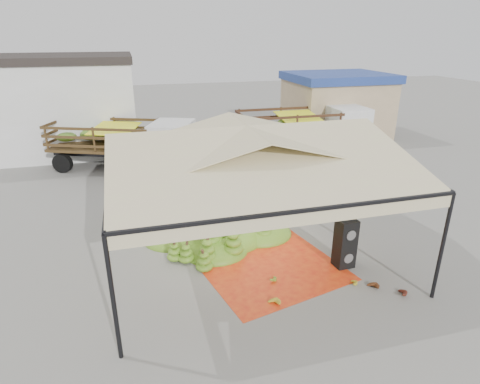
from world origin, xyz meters
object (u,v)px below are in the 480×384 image
object	(u,v)px
banana_heap	(221,221)
vendor	(191,175)
truck_left	(128,140)
speaker_stack	(345,243)
truck_right	(309,126)

from	to	relation	value
banana_heap	vendor	distance (m)	4.54
banana_heap	truck_left	world-z (taller)	truck_left
speaker_stack	vendor	world-z (taller)	speaker_stack
vendor	truck_right	world-z (taller)	truck_right
truck_left	truck_right	bearing A→B (deg)	24.10
speaker_stack	vendor	distance (m)	8.10
speaker_stack	banana_heap	bearing A→B (deg)	133.67
vendor	truck_left	size ratio (longest dim) A/B	0.20
truck_left	truck_right	distance (m)	10.04
banana_heap	truck_right	world-z (taller)	truck_right
vendor	truck_left	world-z (taller)	truck_left
truck_left	speaker_stack	bearing A→B (deg)	-39.71
banana_heap	truck_right	xyz separation A→B (m)	(7.18, 8.82, 1.00)
vendor	banana_heap	bearing A→B (deg)	91.98
speaker_stack	truck_left	size ratio (longest dim) A/B	0.20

